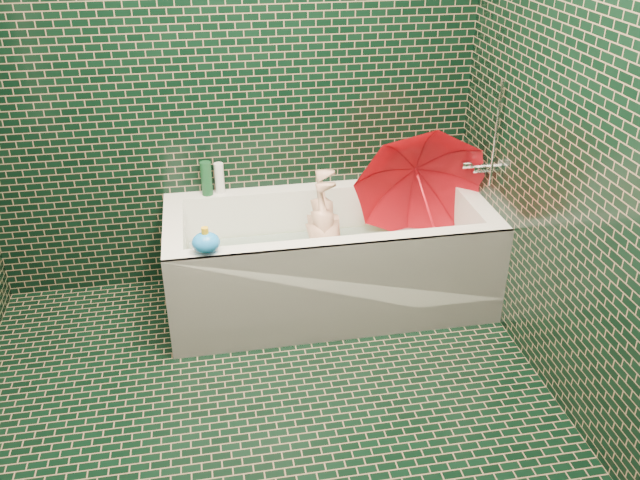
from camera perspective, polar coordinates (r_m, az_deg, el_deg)
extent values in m
plane|color=black|center=(2.95, -4.20, -16.87)|extent=(2.80, 2.80, 0.00)
plane|color=black|center=(3.57, -7.66, 14.65)|extent=(2.80, 0.00, 2.80)
plane|color=black|center=(2.67, 23.90, 7.64)|extent=(0.00, 2.80, 2.80)
cube|color=white|center=(3.74, 0.77, -4.09)|extent=(1.70, 0.75, 0.15)
cube|color=white|center=(3.88, -0.13, 1.88)|extent=(1.70, 0.10, 0.40)
cube|color=white|center=(3.33, 1.88, -3.08)|extent=(1.70, 0.10, 0.40)
cube|color=white|center=(3.82, 12.66, 0.66)|extent=(0.10, 0.55, 0.40)
cube|color=white|center=(3.55, -11.98, -1.53)|extent=(0.10, 0.55, 0.40)
cube|color=white|center=(3.33, 2.01, -4.53)|extent=(1.70, 0.02, 0.55)
cube|color=green|center=(3.70, 0.78, -3.04)|extent=(1.35, 0.47, 0.01)
cube|color=silver|center=(3.62, 0.79, -1.10)|extent=(1.48, 0.53, 0.00)
cylinder|color=silver|center=(3.67, 13.72, 5.94)|extent=(0.14, 0.05, 0.05)
cylinder|color=silver|center=(3.69, 12.22, 6.24)|extent=(0.05, 0.04, 0.04)
cylinder|color=silver|center=(3.51, 14.61, 8.61)|extent=(0.01, 0.01, 0.55)
imported|color=#D8A187|center=(3.59, 0.73, -1.22)|extent=(0.95, 0.53, 0.27)
imported|color=red|center=(3.60, 8.88, 3.28)|extent=(0.91, 0.91, 0.94)
imported|color=white|center=(4.00, 11.16, 5.30)|extent=(0.12, 0.12, 0.27)
imported|color=#511C6B|center=(3.96, 10.01, 5.18)|extent=(0.11, 0.11, 0.20)
imported|color=#124121|center=(3.96, 10.02, 5.20)|extent=(0.17, 0.17, 0.16)
cylinder|color=#124121|center=(3.87, 9.23, 6.47)|extent=(0.07, 0.07, 0.22)
cylinder|color=silver|center=(3.96, 10.30, 6.67)|extent=(0.07, 0.07, 0.19)
cylinder|color=#124121|center=(3.71, -9.54, 5.13)|extent=(0.07, 0.07, 0.19)
cylinder|color=white|center=(3.72, -8.47, 5.18)|extent=(0.07, 0.07, 0.17)
ellipsoid|color=yellow|center=(3.87, 6.22, 5.55)|extent=(0.10, 0.08, 0.07)
sphere|color=yellow|center=(3.87, 6.82, 6.19)|extent=(0.05, 0.05, 0.05)
cone|color=orange|center=(3.88, 7.18, 6.17)|extent=(0.02, 0.02, 0.02)
ellipsoid|color=#1B87F9|center=(3.14, -9.58, -0.22)|extent=(0.16, 0.14, 0.10)
cylinder|color=yellow|center=(3.11, -9.67, 0.73)|extent=(0.03, 0.03, 0.04)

